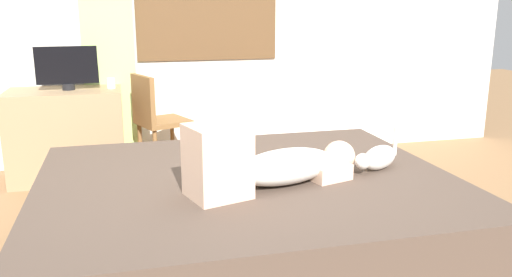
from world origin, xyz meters
The scene contains 9 objects.
back_wall_with_window centered at (0.00, 2.45, 1.45)m, with size 6.40×0.14×2.90m.
bed centered at (-0.03, 0.11, 0.26)m, with size 2.18×1.80×0.53m.
person_lying centered at (0.04, -0.06, 0.65)m, with size 0.93×0.48×0.34m.
cat centered at (0.68, 0.05, 0.60)m, with size 0.32×0.23×0.21m.
desk centered at (-1.10, 2.05, 0.37)m, with size 0.90×0.56×0.74m.
tv_monitor centered at (-1.06, 2.05, 0.92)m, with size 0.48×0.10×0.35m.
cup centered at (-0.72, 2.05, 0.78)m, with size 0.07×0.07×0.09m, color white.
chair_by_desk centered at (-0.38, 1.90, 0.51)m, with size 0.49×0.49×0.86m.
curtain_left centered at (-0.73, 2.33, 1.22)m, with size 0.44×0.06×2.45m, color #ADCC75.
Camera 1 is at (-0.63, -2.40, 1.39)m, focal length 36.62 mm.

